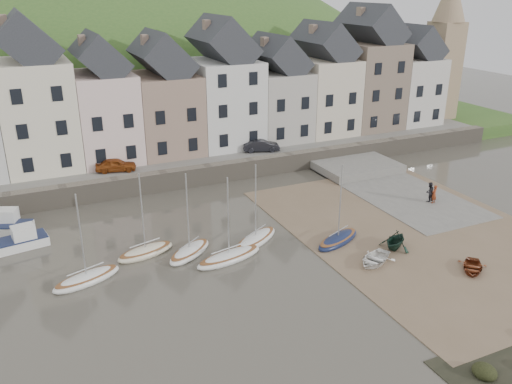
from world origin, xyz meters
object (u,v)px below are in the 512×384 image
rowboat_white (374,259)px  car_left (116,165)px  person_red (434,194)px  rowboat_green (395,240)px  sailboat_0 (87,278)px  car_right (261,146)px  person_dark (429,192)px  rowboat_red (472,267)px

rowboat_white → car_left: size_ratio=0.84×
person_red → car_left: car_left is taller
rowboat_green → sailboat_0: bearing=-131.6°
sailboat_0 → car_right: sailboat_0 is taller
person_dark → car_left: size_ratio=0.48×
car_left → rowboat_red: bearing=-130.5°
person_dark → rowboat_red: bearing=46.2°
person_red → person_dark: (-0.13, 0.45, 0.07)m
car_left → car_right: 14.93m
person_dark → car_right: bearing=-74.9°
rowboat_green → person_dark: 10.12m
sailboat_0 → person_dark: 29.16m
car_left → car_right: car_right is taller
sailboat_0 → person_dark: sailboat_0 is taller
rowboat_green → car_left: car_left is taller
car_right → person_red: bearing=-132.6°
rowboat_red → car_right: bearing=143.7°
rowboat_white → rowboat_green: 2.92m
person_red → rowboat_red: bearing=44.0°
person_red → person_dark: size_ratio=0.92×
rowboat_white → rowboat_red: rowboat_white is taller
rowboat_green → person_dark: size_ratio=1.48×
rowboat_red → person_dark: size_ratio=1.49×
rowboat_red → car_right: car_right is taller
rowboat_white → sailboat_0: bearing=-134.0°
car_left → rowboat_white: bearing=-135.5°
rowboat_green → car_right: bearing=152.9°
person_red → car_left: bearing=-49.1°
sailboat_0 → person_red: size_ratio=3.90×
car_left → sailboat_0: bearing=176.5°
car_left → person_dark: bearing=-108.3°
rowboat_red → car_left: (-18.23, 25.76, 1.89)m
rowboat_green → person_red: (8.42, 5.34, 0.19)m
sailboat_0 → rowboat_green: size_ratio=2.43×
rowboat_white → rowboat_red: 6.37m
rowboat_white → car_left: car_left is taller
person_red → sailboat_0: bearing=-14.7°
rowboat_white → rowboat_red: (5.26, -3.59, -0.05)m
person_red → car_left: (-24.05, 15.67, 1.29)m
person_dark → car_right: 17.71m
rowboat_green → person_red: bearing=93.4°
rowboat_green → car_right: car_right is taller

